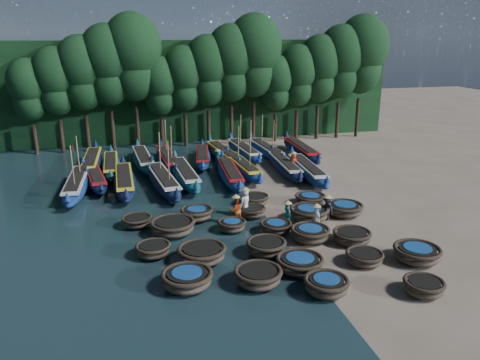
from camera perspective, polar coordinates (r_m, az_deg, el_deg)
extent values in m
plane|color=gray|center=(28.45, 3.28, -4.63)|extent=(120.00, 120.00, 0.00)
cube|color=black|center=(49.61, -4.76, 10.86)|extent=(40.00, 3.00, 10.00)
ellipsoid|color=brown|center=(20.79, 10.47, -12.72)|extent=(2.39, 2.39, 0.69)
torus|color=#362A20|center=(20.63, 10.52, -11.95)|extent=(1.97, 1.97, 0.21)
cylinder|color=black|center=(20.61, 10.52, -11.85)|extent=(1.48, 1.48, 0.06)
cylinder|color=navy|center=(20.59, 10.53, -11.74)|extent=(1.14, 1.14, 0.04)
ellipsoid|color=brown|center=(21.90, 21.46, -12.18)|extent=(2.07, 2.07, 0.62)
torus|color=#362A20|center=(21.76, 21.55, -11.51)|extent=(1.78, 1.78, 0.19)
cylinder|color=black|center=(21.75, 21.56, -11.43)|extent=(1.33, 1.33, 0.06)
ellipsoid|color=brown|center=(21.02, -6.45, -12.12)|extent=(2.25, 2.25, 0.71)
torus|color=#362A20|center=(20.86, -6.48, -11.33)|extent=(2.31, 2.31, 0.21)
cylinder|color=black|center=(20.84, -6.49, -11.23)|extent=(1.75, 1.75, 0.06)
cylinder|color=navy|center=(20.82, -6.49, -11.13)|extent=(1.35, 1.35, 0.04)
ellipsoid|color=brown|center=(21.11, 2.22, -11.87)|extent=(2.06, 2.06, 0.71)
torus|color=#362A20|center=(20.95, 2.23, -11.08)|extent=(2.19, 2.19, 0.22)
cylinder|color=black|center=(20.93, 2.23, -10.98)|extent=(1.66, 1.66, 0.06)
ellipsoid|color=brown|center=(22.41, 7.29, -10.24)|extent=(2.78, 2.78, 0.65)
torus|color=#362A20|center=(22.27, 7.32, -9.54)|extent=(2.26, 2.26, 0.20)
cylinder|color=black|center=(22.25, 7.33, -9.45)|extent=(1.73, 1.73, 0.06)
cylinder|color=navy|center=(22.23, 7.33, -9.36)|extent=(1.33, 1.33, 0.04)
ellipsoid|color=brown|center=(23.67, 14.91, -9.27)|extent=(1.93, 1.93, 0.56)
torus|color=#362A20|center=(23.55, 14.96, -8.70)|extent=(1.84, 1.84, 0.17)
cylinder|color=black|center=(23.54, 14.97, -8.62)|extent=(1.40, 1.40, 0.05)
ellipsoid|color=brown|center=(24.68, 20.74, -8.55)|extent=(2.83, 2.83, 0.68)
torus|color=#362A20|center=(24.54, 20.82, -7.88)|extent=(2.33, 2.33, 0.21)
cylinder|color=black|center=(24.53, 20.83, -7.79)|extent=(1.78, 1.78, 0.06)
cylinder|color=navy|center=(24.51, 20.84, -7.70)|extent=(1.37, 1.37, 0.04)
ellipsoid|color=brown|center=(23.99, -10.53, -8.51)|extent=(1.87, 1.87, 0.61)
torus|color=#362A20|center=(23.86, -10.56, -7.90)|extent=(1.80, 1.80, 0.18)
cylinder|color=black|center=(23.85, -10.57, -7.82)|extent=(1.35, 1.35, 0.06)
ellipsoid|color=brown|center=(23.11, -4.67, -9.15)|extent=(2.68, 2.68, 0.73)
torus|color=#362A20|center=(22.96, -4.69, -8.39)|extent=(2.42, 2.42, 0.22)
cylinder|color=black|center=(22.94, -4.70, -8.29)|extent=(1.84, 1.84, 0.07)
ellipsoid|color=brown|center=(23.78, 3.21, -8.36)|extent=(1.90, 1.90, 0.69)
torus|color=#362A20|center=(23.64, 3.23, -7.65)|extent=(2.05, 2.05, 0.21)
cylinder|color=black|center=(23.62, 3.23, -7.55)|extent=(1.54, 1.54, 0.06)
ellipsoid|color=brown|center=(25.52, 8.54, -6.66)|extent=(2.23, 2.23, 0.68)
torus|color=#362A20|center=(25.39, 8.58, -6.00)|extent=(2.14, 2.14, 0.21)
cylinder|color=black|center=(25.38, 8.58, -5.91)|extent=(1.62, 1.62, 0.06)
cylinder|color=navy|center=(25.36, 8.58, -5.83)|extent=(1.25, 1.25, 0.04)
ellipsoid|color=brown|center=(25.70, 13.47, -6.87)|extent=(2.32, 2.32, 0.63)
torus|color=#362A20|center=(25.58, 13.52, -6.27)|extent=(2.06, 2.06, 0.19)
cylinder|color=black|center=(25.56, 13.52, -6.19)|extent=(1.56, 1.56, 0.06)
ellipsoid|color=brown|center=(26.31, -8.18, -5.83)|extent=(3.02, 3.02, 0.73)
torus|color=#362A20|center=(26.17, -8.21, -5.13)|extent=(2.50, 2.50, 0.22)
cylinder|color=black|center=(26.16, -8.21, -5.04)|extent=(1.91, 1.91, 0.07)
ellipsoid|color=brown|center=(26.46, -0.99, -5.69)|extent=(1.89, 1.89, 0.57)
torus|color=#362A20|center=(26.35, -1.00, -5.15)|extent=(1.63, 1.63, 0.17)
cylinder|color=black|center=(26.34, -1.00, -5.08)|extent=(1.23, 1.23, 0.05)
cylinder|color=navy|center=(26.33, -1.00, -5.01)|extent=(0.94, 0.94, 0.03)
ellipsoid|color=brown|center=(26.33, 4.40, -5.85)|extent=(2.20, 2.20, 0.57)
torus|color=#362A20|center=(26.23, 4.41, -5.31)|extent=(1.81, 1.81, 0.17)
cylinder|color=black|center=(26.21, 4.41, -5.24)|extent=(1.37, 1.37, 0.05)
cylinder|color=navy|center=(26.20, 4.41, -5.17)|extent=(1.05, 1.05, 0.03)
ellipsoid|color=brown|center=(28.19, 8.42, -4.21)|extent=(2.54, 2.54, 0.73)
torus|color=#362A20|center=(28.06, 8.45, -3.56)|extent=(2.36, 2.36, 0.22)
cylinder|color=black|center=(28.05, 8.45, -3.48)|extent=(1.79, 1.79, 0.07)
cylinder|color=navy|center=(28.03, 8.46, -3.39)|extent=(1.38, 1.38, 0.04)
ellipsoid|color=brown|center=(29.37, 12.61, -3.61)|extent=(2.40, 2.40, 0.67)
torus|color=#362A20|center=(29.26, 12.65, -3.03)|extent=(2.28, 2.28, 0.20)
cylinder|color=black|center=(29.24, 12.66, -2.96)|extent=(1.74, 1.74, 0.06)
cylinder|color=navy|center=(29.23, 12.66, -2.88)|extent=(1.34, 1.34, 0.04)
ellipsoid|color=brown|center=(27.68, -12.45, -5.04)|extent=(1.77, 1.77, 0.57)
torus|color=#362A20|center=(27.58, -12.48, -4.53)|extent=(1.76, 1.76, 0.17)
cylinder|color=black|center=(27.57, -12.49, -4.46)|extent=(1.33, 1.33, 0.05)
ellipsoid|color=brown|center=(28.05, -5.28, -4.26)|extent=(2.27, 2.27, 0.68)
torus|color=#362A20|center=(27.94, -5.30, -3.65)|extent=(1.98, 1.98, 0.21)
cylinder|color=black|center=(27.92, -5.30, -3.57)|extent=(1.49, 1.49, 0.06)
cylinder|color=navy|center=(27.91, -5.30, -3.50)|extent=(1.14, 1.14, 0.04)
ellipsoid|color=brown|center=(28.46, 1.43, -3.98)|extent=(1.63, 1.63, 0.57)
torus|color=#362A20|center=(28.36, 1.44, -3.47)|extent=(1.75, 1.75, 0.17)
cylinder|color=black|center=(28.35, 1.44, -3.41)|extent=(1.32, 1.32, 0.05)
ellipsoid|color=brown|center=(30.35, 1.79, -2.54)|extent=(1.89, 1.89, 0.61)
torus|color=#362A20|center=(30.26, 1.79, -2.03)|extent=(1.89, 1.89, 0.18)
cylinder|color=black|center=(30.24, 1.79, -1.96)|extent=(1.43, 1.43, 0.06)
ellipsoid|color=brown|center=(30.81, 8.55, -2.44)|extent=(2.06, 2.06, 0.59)
torus|color=#362A20|center=(30.72, 8.57, -1.95)|extent=(2.02, 2.02, 0.18)
cylinder|color=black|center=(30.70, 8.57, -1.89)|extent=(1.54, 1.54, 0.05)
cylinder|color=navy|center=(30.69, 8.57, -1.82)|extent=(1.19, 1.19, 0.04)
ellipsoid|color=navy|center=(34.53, -19.27, -0.62)|extent=(1.92, 8.71, 1.08)
cone|color=navy|center=(38.36, -18.62, 2.30)|extent=(0.48, 0.48, 0.65)
cone|color=navy|center=(30.37, -20.35, -1.89)|extent=(0.48, 0.48, 0.54)
cube|color=silver|center=(34.40, -19.34, 0.10)|extent=(1.42, 6.74, 0.13)
cube|color=black|center=(34.37, -19.36, 0.23)|extent=(1.09, 5.87, 0.11)
cylinder|color=#997F4C|center=(35.29, -19.12, 2.70)|extent=(0.08, 0.26, 3.03)
cylinder|color=#997F4C|center=(32.49, -19.73, 1.41)|extent=(0.08, 0.26, 3.03)
plane|color=red|center=(32.15, -19.68, 3.69)|extent=(0.00, 0.38, 0.38)
ellipsoid|color=#10193E|center=(35.98, -17.24, 0.19)|extent=(2.57, 7.75, 0.95)
cone|color=#10193E|center=(39.40, -17.94, 2.53)|extent=(0.42, 0.42, 0.57)
cone|color=#10193E|center=(32.28, -16.57, -0.65)|extent=(0.42, 0.42, 0.48)
cube|color=#A41418|center=(35.87, -17.29, 0.80)|extent=(1.93, 6.00, 0.11)
cube|color=black|center=(35.85, -17.30, 0.92)|extent=(1.55, 5.20, 0.10)
ellipsoid|color=#10193E|center=(34.35, -13.88, -0.23)|extent=(1.70, 8.67, 1.08)
cone|color=#10193E|center=(38.21, -14.14, 2.64)|extent=(0.48, 0.48, 0.65)
cone|color=#10193E|center=(30.14, -13.74, -1.42)|extent=(0.48, 0.48, 0.54)
cube|color=yellow|center=(34.22, -13.94, 0.49)|extent=(1.25, 6.71, 0.13)
cube|color=black|center=(34.19, -13.95, 0.63)|extent=(0.94, 5.85, 0.11)
ellipsoid|color=#10193E|center=(33.81, -9.35, -0.20)|extent=(2.62, 9.00, 1.11)
cone|color=#10193E|center=(37.71, -10.73, 2.73)|extent=(0.49, 0.49, 0.67)
cone|color=#10193E|center=(29.58, -7.72, -1.36)|extent=(0.49, 0.49, 0.55)
cube|color=silver|center=(33.68, -9.39, 0.56)|extent=(1.95, 6.97, 0.13)
cube|color=black|center=(33.65, -9.39, 0.70)|extent=(1.55, 6.05, 0.11)
cylinder|color=#997F4C|center=(34.61, -9.76, 3.25)|extent=(0.08, 0.26, 3.11)
cylinder|color=#997F4C|center=(31.77, -8.70, 2.02)|extent=(0.08, 0.26, 3.11)
plane|color=red|center=(31.47, -8.52, 4.43)|extent=(0.00, 0.39, 0.39)
ellipsoid|color=#0F4B55|center=(35.20, -6.77, 0.61)|extent=(2.07, 8.80, 1.09)
cone|color=#0F4B55|center=(39.06, -7.97, 3.34)|extent=(0.48, 0.48, 0.65)
cone|color=#0F4B55|center=(31.02, -5.34, -0.41)|extent=(0.48, 0.48, 0.55)
cube|color=silver|center=(35.07, -6.79, 1.33)|extent=(1.53, 6.82, 0.13)
cube|color=black|center=(35.05, -6.80, 1.47)|extent=(1.19, 5.93, 0.11)
ellipsoid|color=navy|center=(35.20, -1.22, 0.70)|extent=(2.01, 8.42, 1.04)
cone|color=navy|center=(38.90, -2.19, 3.36)|extent=(0.46, 0.46, 0.63)
cone|color=navy|center=(31.19, -0.03, -0.33)|extent=(0.46, 0.46, 0.52)
cube|color=#A41418|center=(35.08, -1.23, 1.38)|extent=(1.49, 6.52, 0.13)
cube|color=black|center=(35.06, -1.23, 1.51)|extent=(1.16, 5.67, 0.10)
ellipsoid|color=navy|center=(36.93, 0.26, 1.50)|extent=(2.14, 8.40, 1.04)
cone|color=navy|center=(40.49, -1.57, 3.92)|extent=(0.46, 0.46, 0.62)
cone|color=navy|center=(33.10, 2.51, 0.70)|extent=(0.46, 0.46, 0.52)
cube|color=yellow|center=(36.81, 0.27, 2.16)|extent=(1.59, 6.50, 0.12)
cube|color=black|center=(36.79, 0.27, 2.28)|extent=(1.24, 5.65, 0.10)
cylinder|color=#997F4C|center=(37.69, -0.19, 4.44)|extent=(0.07, 0.25, 2.91)
cylinder|color=#997F4C|center=(35.11, 1.24, 3.46)|extent=(0.07, 0.25, 2.91)
plane|color=red|center=(34.88, 1.50, 5.50)|extent=(0.00, 0.36, 0.36)
ellipsoid|color=#10193E|center=(37.46, 5.46, 1.64)|extent=(1.85, 8.18, 1.02)
cone|color=#10193E|center=(40.98, 3.92, 4.02)|extent=(0.45, 0.45, 0.61)
cone|color=#10193E|center=(33.68, 7.39, 0.82)|extent=(0.45, 0.45, 0.51)
cube|color=silver|center=(37.35, 5.48, 2.27)|extent=(1.37, 6.34, 0.12)
cube|color=black|center=(37.33, 5.48, 2.39)|extent=(1.06, 5.51, 0.10)
ellipsoid|color=navy|center=(36.38, 8.19, 1.11)|extent=(2.08, 8.76, 1.08)
cone|color=navy|center=(40.09, 6.33, 3.76)|extent=(0.48, 0.48, 0.65)
cone|color=navy|center=(32.39, 10.59, 0.13)|extent=(0.48, 0.48, 0.54)
cube|color=silver|center=(36.26, 8.22, 1.80)|extent=(1.54, 6.78, 0.13)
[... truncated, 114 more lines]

